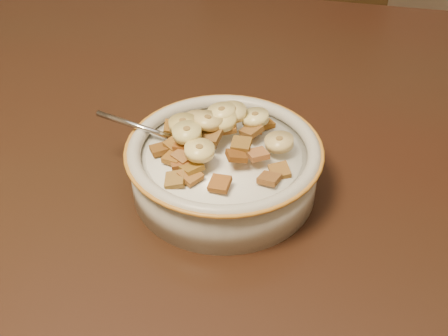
% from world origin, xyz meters
% --- Properties ---
extents(table, '(1.40, 0.91, 0.04)m').
position_xyz_m(table, '(0.00, 0.00, 0.73)').
color(table, black).
rests_on(table, floor).
extents(chair, '(0.48, 0.48, 1.04)m').
position_xyz_m(chair, '(0.13, 0.57, 0.52)').
color(chair, '#332210').
rests_on(chair, floor).
extents(cereal_bowl, '(0.21, 0.21, 0.05)m').
position_xyz_m(cereal_bowl, '(0.15, -0.11, 0.77)').
color(cereal_bowl, silver).
rests_on(cereal_bowl, table).
extents(milk, '(0.17, 0.17, 0.00)m').
position_xyz_m(milk, '(0.15, -0.11, 0.80)').
color(milk, white).
rests_on(milk, cereal_bowl).
extents(spoon, '(0.05, 0.04, 0.01)m').
position_xyz_m(spoon, '(0.12, -0.11, 0.80)').
color(spoon, silver).
rests_on(spoon, cereal_bowl).
extents(cereal_square_0, '(0.03, 0.03, 0.01)m').
position_xyz_m(cereal_square_0, '(0.12, -0.09, 0.81)').
color(cereal_square_0, brown).
rests_on(cereal_square_0, milk).
extents(cereal_square_1, '(0.03, 0.03, 0.01)m').
position_xyz_m(cereal_square_1, '(0.19, -0.13, 0.81)').
color(cereal_square_1, '#986135').
rests_on(cereal_square_1, milk).
extents(cereal_square_2, '(0.03, 0.03, 0.01)m').
position_xyz_m(cereal_square_2, '(0.17, -0.09, 0.82)').
color(cereal_square_2, brown).
rests_on(cereal_square_2, milk).
extents(cereal_square_3, '(0.03, 0.03, 0.01)m').
position_xyz_m(cereal_square_3, '(0.12, -0.16, 0.81)').
color(cereal_square_3, '#895E17').
rests_on(cereal_square_3, milk).
extents(cereal_square_4, '(0.02, 0.03, 0.01)m').
position_xyz_m(cereal_square_4, '(0.20, -0.15, 0.81)').
color(cereal_square_4, brown).
rests_on(cereal_square_4, milk).
extents(cereal_square_5, '(0.03, 0.03, 0.01)m').
position_xyz_m(cereal_square_5, '(0.10, -0.14, 0.81)').
color(cereal_square_5, brown).
rests_on(cereal_square_5, milk).
extents(cereal_square_6, '(0.02, 0.02, 0.01)m').
position_xyz_m(cereal_square_6, '(0.08, -0.09, 0.81)').
color(cereal_square_6, '#9A6623').
rests_on(cereal_square_6, milk).
extents(cereal_square_7, '(0.03, 0.03, 0.01)m').
position_xyz_m(cereal_square_7, '(0.08, -0.13, 0.80)').
color(cereal_square_7, brown).
rests_on(cereal_square_7, milk).
extents(cereal_square_8, '(0.02, 0.02, 0.01)m').
position_xyz_m(cereal_square_8, '(0.13, -0.11, 0.82)').
color(cereal_square_8, brown).
rests_on(cereal_square_8, milk).
extents(cereal_square_9, '(0.03, 0.03, 0.01)m').
position_xyz_m(cereal_square_9, '(0.11, -0.11, 0.81)').
color(cereal_square_9, brown).
rests_on(cereal_square_9, milk).
extents(cereal_square_10, '(0.02, 0.02, 0.01)m').
position_xyz_m(cereal_square_10, '(0.20, -0.10, 0.81)').
color(cereal_square_10, brown).
rests_on(cereal_square_10, milk).
extents(cereal_square_11, '(0.03, 0.03, 0.01)m').
position_xyz_m(cereal_square_11, '(0.18, -0.05, 0.80)').
color(cereal_square_11, brown).
rests_on(cereal_square_11, milk).
extents(cereal_square_12, '(0.03, 0.03, 0.01)m').
position_xyz_m(cereal_square_12, '(0.10, -0.12, 0.81)').
color(cereal_square_12, olive).
rests_on(cereal_square_12, milk).
extents(cereal_square_13, '(0.03, 0.03, 0.01)m').
position_xyz_m(cereal_square_13, '(0.17, -0.14, 0.82)').
color(cereal_square_13, brown).
rests_on(cereal_square_13, milk).
extents(cereal_square_14, '(0.03, 0.03, 0.01)m').
position_xyz_m(cereal_square_14, '(0.10, -0.07, 0.81)').
color(cereal_square_14, brown).
rests_on(cereal_square_14, milk).
extents(cereal_square_15, '(0.02, 0.02, 0.01)m').
position_xyz_m(cereal_square_15, '(0.17, -0.07, 0.81)').
color(cereal_square_15, '#9C5829').
rests_on(cereal_square_15, milk).
extents(cereal_square_16, '(0.02, 0.02, 0.01)m').
position_xyz_m(cereal_square_16, '(0.15, -0.09, 0.82)').
color(cereal_square_16, brown).
rests_on(cereal_square_16, milk).
extents(cereal_square_17, '(0.02, 0.02, 0.01)m').
position_xyz_m(cereal_square_17, '(0.16, -0.17, 0.81)').
color(cereal_square_17, '#98551B').
rests_on(cereal_square_17, milk).
extents(cereal_square_18, '(0.02, 0.02, 0.01)m').
position_xyz_m(cereal_square_18, '(0.17, -0.12, 0.82)').
color(cereal_square_18, olive).
rests_on(cereal_square_18, milk).
extents(cereal_square_19, '(0.03, 0.03, 0.01)m').
position_xyz_m(cereal_square_19, '(0.11, -0.09, 0.81)').
color(cereal_square_19, brown).
rests_on(cereal_square_19, milk).
extents(cereal_square_20, '(0.03, 0.03, 0.01)m').
position_xyz_m(cereal_square_20, '(0.12, -0.17, 0.81)').
color(cereal_square_20, '#9B5827').
rests_on(cereal_square_20, milk).
extents(cereal_square_21, '(0.03, 0.03, 0.01)m').
position_xyz_m(cereal_square_21, '(0.11, -0.14, 0.81)').
color(cereal_square_21, '#925E2D').
rests_on(cereal_square_21, milk).
extents(cereal_square_22, '(0.02, 0.02, 0.01)m').
position_xyz_m(cereal_square_22, '(0.11, -0.17, 0.81)').
color(cereal_square_22, olive).
rests_on(cereal_square_22, milk).
extents(cereal_square_23, '(0.03, 0.03, 0.01)m').
position_xyz_m(cereal_square_23, '(0.10, -0.11, 0.81)').
color(cereal_square_23, brown).
rests_on(cereal_square_23, milk).
extents(cereal_square_24, '(0.03, 0.03, 0.01)m').
position_xyz_m(cereal_square_24, '(0.12, -0.13, 0.81)').
color(cereal_square_24, brown).
rests_on(cereal_square_24, milk).
extents(cereal_square_25, '(0.02, 0.02, 0.01)m').
position_xyz_m(cereal_square_25, '(0.11, -0.13, 0.81)').
color(cereal_square_25, brown).
rests_on(cereal_square_25, milk).
extents(cereal_square_26, '(0.03, 0.03, 0.01)m').
position_xyz_m(cereal_square_26, '(0.21, -0.14, 0.80)').
color(cereal_square_26, brown).
rests_on(cereal_square_26, milk).
extents(cereal_square_27, '(0.03, 0.03, 0.01)m').
position_xyz_m(cereal_square_27, '(0.11, -0.15, 0.81)').
color(cereal_square_27, brown).
rests_on(cereal_square_27, milk).
extents(banana_slice_0, '(0.04, 0.04, 0.01)m').
position_xyz_m(banana_slice_0, '(0.11, -0.09, 0.82)').
color(banana_slice_0, '#F7D276').
rests_on(banana_slice_0, milk).
extents(banana_slice_1, '(0.04, 0.04, 0.02)m').
position_xyz_m(banana_slice_1, '(0.17, -0.07, 0.82)').
color(banana_slice_1, '#F0DA8B').
rests_on(banana_slice_1, milk).
extents(banana_slice_2, '(0.04, 0.04, 0.02)m').
position_xyz_m(banana_slice_2, '(0.14, -0.08, 0.83)').
color(banana_slice_2, '#ECD88E').
rests_on(banana_slice_2, milk).
extents(banana_slice_3, '(0.04, 0.04, 0.01)m').
position_xyz_m(banana_slice_3, '(0.13, -0.14, 0.82)').
color(banana_slice_3, '#FFE593').
rests_on(banana_slice_3, milk).
extents(banana_slice_4, '(0.04, 0.04, 0.01)m').
position_xyz_m(banana_slice_4, '(0.10, -0.10, 0.82)').
color(banana_slice_4, '#E2C56E').
rests_on(banana_slice_4, milk).
extents(banana_slice_5, '(0.04, 0.04, 0.01)m').
position_xyz_m(banana_slice_5, '(0.15, -0.07, 0.83)').
color(banana_slice_5, '#E3D377').
rests_on(banana_slice_5, milk).
extents(banana_slice_6, '(0.04, 0.04, 0.01)m').
position_xyz_m(banana_slice_6, '(0.14, -0.09, 0.83)').
color(banana_slice_6, '#D7CC70').
rests_on(banana_slice_6, milk).
extents(banana_slice_7, '(0.04, 0.04, 0.02)m').
position_xyz_m(banana_slice_7, '(0.13, -0.10, 0.83)').
color(banana_slice_7, '#E0C770').
rests_on(banana_slice_7, milk).
extents(banana_slice_8, '(0.04, 0.04, 0.01)m').
position_xyz_m(banana_slice_8, '(0.11, -0.12, 0.83)').
color(banana_slice_8, '#FFF395').
rests_on(banana_slice_8, milk).
extents(banana_slice_9, '(0.04, 0.04, 0.01)m').
position_xyz_m(banana_slice_9, '(0.21, -0.10, 0.82)').
color(banana_slice_9, tan).
rests_on(banana_slice_9, milk).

